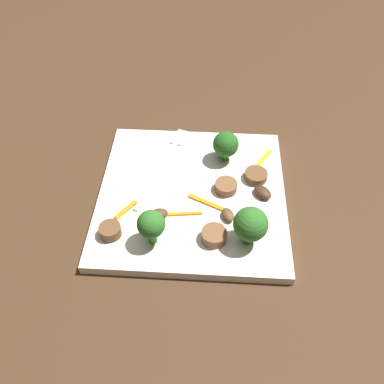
{
  "coord_description": "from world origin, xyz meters",
  "views": [
    {
      "loc": [
        -0.38,
        -0.02,
        0.45
      ],
      "look_at": [
        0.0,
        0.0,
        0.01
      ],
      "focal_mm": 37.59,
      "sensor_mm": 36.0,
      "label": 1
    }
  ],
  "objects_px": {
    "sausage_slice_0": "(226,187)",
    "mushroom_2": "(158,214)",
    "pepper_strip_1": "(185,214)",
    "pepper_strip_0": "(207,203)",
    "mushroom_0": "(263,192)",
    "mushroom_1": "(228,215)",
    "broccoli_floret_0": "(151,225)",
    "broccoli_floret_1": "(251,225)",
    "broccoli_floret_2": "(226,145)",
    "sausage_slice_3": "(110,231)",
    "fork": "(165,161)",
    "pepper_strip_2": "(262,160)",
    "pepper_strip_3": "(126,210)",
    "sausage_slice_2": "(256,176)",
    "sausage_slice_1": "(214,236)",
    "plate": "(192,195)"
  },
  "relations": [
    {
      "from": "fork",
      "to": "sausage_slice_1",
      "type": "relative_size",
      "value": 5.31
    },
    {
      "from": "mushroom_0",
      "to": "mushroom_1",
      "type": "height_order",
      "value": "mushroom_0"
    },
    {
      "from": "broccoli_floret_0",
      "to": "sausage_slice_0",
      "type": "height_order",
      "value": "broccoli_floret_0"
    },
    {
      "from": "sausage_slice_2",
      "to": "mushroom_1",
      "type": "distance_m",
      "value": 0.09
    },
    {
      "from": "broccoli_floret_1",
      "to": "pepper_strip_1",
      "type": "distance_m",
      "value": 0.1
    },
    {
      "from": "broccoli_floret_1",
      "to": "mushroom_0",
      "type": "bearing_deg",
      "value": -16.05
    },
    {
      "from": "pepper_strip_2",
      "to": "pepper_strip_1",
      "type": "bearing_deg",
      "value": 135.09
    },
    {
      "from": "broccoli_floret_1",
      "to": "broccoli_floret_2",
      "type": "relative_size",
      "value": 1.17
    },
    {
      "from": "broccoli_floret_2",
      "to": "sausage_slice_1",
      "type": "bearing_deg",
      "value": 175.04
    },
    {
      "from": "broccoli_floret_1",
      "to": "pepper_strip_1",
      "type": "relative_size",
      "value": 1.18
    },
    {
      "from": "mushroom_0",
      "to": "pepper_strip_0",
      "type": "distance_m",
      "value": 0.08
    },
    {
      "from": "broccoli_floret_2",
      "to": "mushroom_2",
      "type": "distance_m",
      "value": 0.15
    },
    {
      "from": "pepper_strip_0",
      "to": "pepper_strip_1",
      "type": "xyz_separation_m",
      "value": [
        -0.02,
        0.03,
        0.0
      ]
    },
    {
      "from": "pepper_strip_0",
      "to": "sausage_slice_1",
      "type": "bearing_deg",
      "value": -169.49
    },
    {
      "from": "sausage_slice_3",
      "to": "pepper_strip_1",
      "type": "height_order",
      "value": "sausage_slice_3"
    },
    {
      "from": "broccoli_floret_0",
      "to": "sausage_slice_1",
      "type": "distance_m",
      "value": 0.08
    },
    {
      "from": "broccoli_floret_0",
      "to": "mushroom_2",
      "type": "bearing_deg",
      "value": -3.53
    },
    {
      "from": "fork",
      "to": "pepper_strip_2",
      "type": "bearing_deg",
      "value": -68.54
    },
    {
      "from": "sausage_slice_0",
      "to": "pepper_strip_2",
      "type": "height_order",
      "value": "sausage_slice_0"
    },
    {
      "from": "sausage_slice_1",
      "to": "sausage_slice_2",
      "type": "relative_size",
      "value": 0.99
    },
    {
      "from": "broccoli_floret_0",
      "to": "broccoli_floret_1",
      "type": "height_order",
      "value": "broccoli_floret_1"
    },
    {
      "from": "plate",
      "to": "broccoli_floret_1",
      "type": "height_order",
      "value": "broccoli_floret_1"
    },
    {
      "from": "mushroom_2",
      "to": "pepper_strip_0",
      "type": "bearing_deg",
      "value": -66.47
    },
    {
      "from": "mushroom_1",
      "to": "pepper_strip_1",
      "type": "distance_m",
      "value": 0.06
    },
    {
      "from": "broccoli_floret_2",
      "to": "pepper_strip_2",
      "type": "height_order",
      "value": "broccoli_floret_2"
    },
    {
      "from": "sausage_slice_0",
      "to": "mushroom_2",
      "type": "bearing_deg",
      "value": 121.39
    },
    {
      "from": "broccoli_floret_2",
      "to": "pepper_strip_0",
      "type": "relative_size",
      "value": 0.85
    },
    {
      "from": "pepper_strip_1",
      "to": "broccoli_floret_1",
      "type": "bearing_deg",
      "value": -114.39
    },
    {
      "from": "sausage_slice_2",
      "to": "pepper_strip_3",
      "type": "distance_m",
      "value": 0.19
    },
    {
      "from": "broccoli_floret_2",
      "to": "pepper_strip_2",
      "type": "xyz_separation_m",
      "value": [
        -0.0,
        -0.06,
        -0.03
      ]
    },
    {
      "from": "sausage_slice_2",
      "to": "pepper_strip_2",
      "type": "height_order",
      "value": "sausage_slice_2"
    },
    {
      "from": "sausage_slice_0",
      "to": "sausage_slice_2",
      "type": "height_order",
      "value": "sausage_slice_0"
    },
    {
      "from": "broccoli_floret_2",
      "to": "pepper_strip_0",
      "type": "xyz_separation_m",
      "value": [
        -0.09,
        0.02,
        -0.03
      ]
    },
    {
      "from": "sausage_slice_3",
      "to": "mushroom_0",
      "type": "xyz_separation_m",
      "value": [
        0.08,
        -0.2,
        -0.0
      ]
    },
    {
      "from": "sausage_slice_1",
      "to": "broccoli_floret_2",
      "type": "bearing_deg",
      "value": -4.96
    },
    {
      "from": "broccoli_floret_0",
      "to": "pepper_strip_2",
      "type": "xyz_separation_m",
      "value": [
        0.16,
        -0.15,
        -0.03
      ]
    },
    {
      "from": "pepper_strip_3",
      "to": "sausage_slice_2",
      "type": "bearing_deg",
      "value": -68.34
    },
    {
      "from": "pepper_strip_1",
      "to": "pepper_strip_0",
      "type": "bearing_deg",
      "value": -54.17
    },
    {
      "from": "pepper_strip_0",
      "to": "plate",
      "type": "bearing_deg",
      "value": 47.77
    },
    {
      "from": "pepper_strip_1",
      "to": "plate",
      "type": "bearing_deg",
      "value": -10.5
    },
    {
      "from": "pepper_strip_0",
      "to": "pepper_strip_3",
      "type": "height_order",
      "value": "same"
    },
    {
      "from": "broccoli_floret_0",
      "to": "sausage_slice_1",
      "type": "height_order",
      "value": "broccoli_floret_0"
    },
    {
      "from": "sausage_slice_0",
      "to": "sausage_slice_1",
      "type": "height_order",
      "value": "sausage_slice_1"
    },
    {
      "from": "plate",
      "to": "broccoli_floret_1",
      "type": "distance_m",
      "value": 0.12
    },
    {
      "from": "broccoli_floret_2",
      "to": "mushroom_0",
      "type": "bearing_deg",
      "value": -142.87
    },
    {
      "from": "mushroom_1",
      "to": "pepper_strip_2",
      "type": "height_order",
      "value": "mushroom_1"
    },
    {
      "from": "plate",
      "to": "sausage_slice_1",
      "type": "relative_size",
      "value": 8.01
    },
    {
      "from": "broccoli_floret_0",
      "to": "pepper_strip_2",
      "type": "bearing_deg",
      "value": -43.37
    },
    {
      "from": "mushroom_0",
      "to": "sausage_slice_3",
      "type": "bearing_deg",
      "value": 111.73
    },
    {
      "from": "broccoli_floret_0",
      "to": "pepper_strip_0",
      "type": "xyz_separation_m",
      "value": [
        0.07,
        -0.07,
        -0.03
      ]
    }
  ]
}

